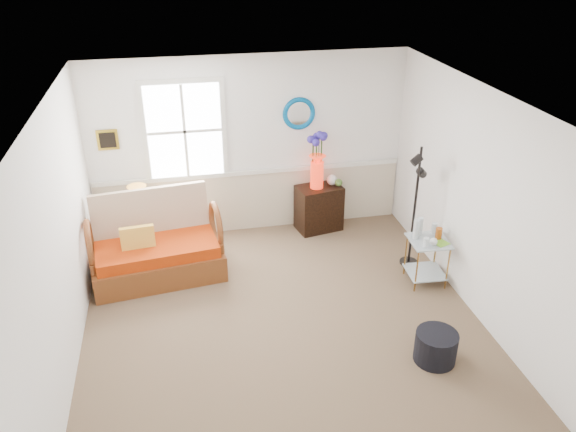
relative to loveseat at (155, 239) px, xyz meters
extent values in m
cube|color=brown|center=(1.40, -1.46, -0.53)|extent=(4.50, 5.00, 0.01)
cube|color=white|center=(1.40, -1.46, 2.07)|extent=(4.50, 5.00, 0.01)
cube|color=white|center=(1.40, 1.04, 0.77)|extent=(4.50, 0.01, 2.60)
cube|color=white|center=(1.40, -3.96, 0.77)|extent=(4.50, 0.01, 2.60)
cube|color=white|center=(-0.85, -1.46, 0.77)|extent=(0.01, 5.00, 2.60)
cube|color=white|center=(3.65, -1.46, 0.77)|extent=(0.01, 5.00, 2.60)
cube|color=beige|center=(1.40, 1.02, -0.08)|extent=(4.46, 0.02, 0.90)
cube|color=white|center=(1.40, 1.01, 0.39)|extent=(4.46, 0.04, 0.06)
cube|color=gold|center=(-0.52, 1.02, 1.02)|extent=(0.28, 0.03, 0.28)
torus|color=#006B9D|center=(2.10, 1.02, 1.22)|extent=(0.47, 0.07, 0.47)
imported|color=#416729|center=(-0.05, 0.57, 0.16)|extent=(0.44, 0.45, 0.27)
cylinder|color=black|center=(2.84, -2.27, -0.36)|extent=(0.54, 0.54, 0.34)
camera|label=1|loc=(0.39, -6.44, 3.55)|focal=35.00mm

